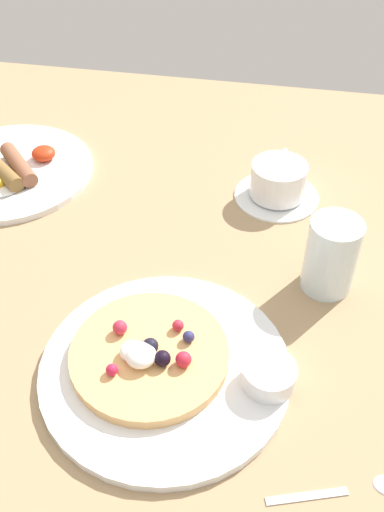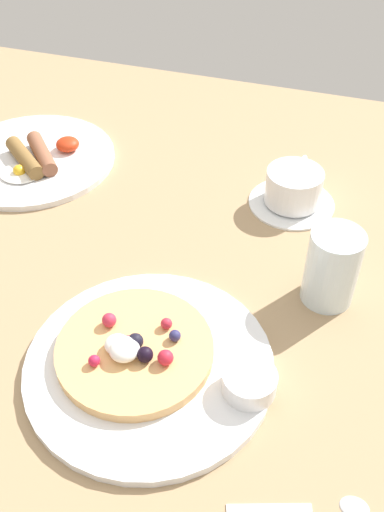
# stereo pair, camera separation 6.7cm
# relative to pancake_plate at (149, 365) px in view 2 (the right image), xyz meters

# --- Properties ---
(ground_plane) EXTENTS (1.89, 1.15, 0.03)m
(ground_plane) POSITION_rel_pancake_plate_xyz_m (-0.04, 0.16, -0.02)
(ground_plane) COLOR #9F815C
(pancake_plate) EXTENTS (0.28, 0.28, 0.01)m
(pancake_plate) POSITION_rel_pancake_plate_xyz_m (0.00, 0.00, 0.00)
(pancake_plate) COLOR white
(pancake_plate) RESTS_ON ground_plane
(pancake_with_berries) EXTENTS (0.18, 0.18, 0.03)m
(pancake_with_berries) POSITION_rel_pancake_plate_xyz_m (-0.02, 0.00, 0.01)
(pancake_with_berries) COLOR #E1A967
(pancake_with_berries) RESTS_ON pancake_plate
(syrup_ramekin) EXTENTS (0.06, 0.06, 0.03)m
(syrup_ramekin) POSITION_rel_pancake_plate_xyz_m (0.12, -0.00, 0.02)
(syrup_ramekin) COLOR white
(syrup_ramekin) RESTS_ON pancake_plate
(breakfast_plate) EXTENTS (0.28, 0.28, 0.01)m
(breakfast_plate) POSITION_rel_pancake_plate_xyz_m (-0.34, 0.34, -0.00)
(breakfast_plate) COLOR white
(breakfast_plate) RESTS_ON ground_plane
(fried_breakfast) EXTENTS (0.12, 0.14, 0.03)m
(fried_breakfast) POSITION_rel_pancake_plate_xyz_m (-0.32, 0.33, 0.02)
(fried_breakfast) COLOR brown
(fried_breakfast) RESTS_ON breakfast_plate
(coffee_saucer) EXTENTS (0.13, 0.13, 0.01)m
(coffee_saucer) POSITION_rel_pancake_plate_xyz_m (0.10, 0.35, -0.00)
(coffee_saucer) COLOR white
(coffee_saucer) RESTS_ON ground_plane
(coffee_cup) EXTENTS (0.09, 0.11, 0.05)m
(coffee_cup) POSITION_rel_pancake_plate_xyz_m (0.10, 0.36, 0.03)
(coffee_cup) COLOR white
(coffee_cup) RESTS_ON coffee_saucer
(teaspoon) EXTENTS (0.13, 0.05, 0.01)m
(teaspoon) POSITION_rel_pancake_plate_xyz_m (0.22, -0.10, -0.00)
(teaspoon) COLOR silver
(teaspoon) RESTS_ON ground_plane
(water_glass) EXTENTS (0.07, 0.07, 0.10)m
(water_glass) POSITION_rel_pancake_plate_xyz_m (0.18, 0.18, 0.05)
(water_glass) COLOR silver
(water_glass) RESTS_ON ground_plane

